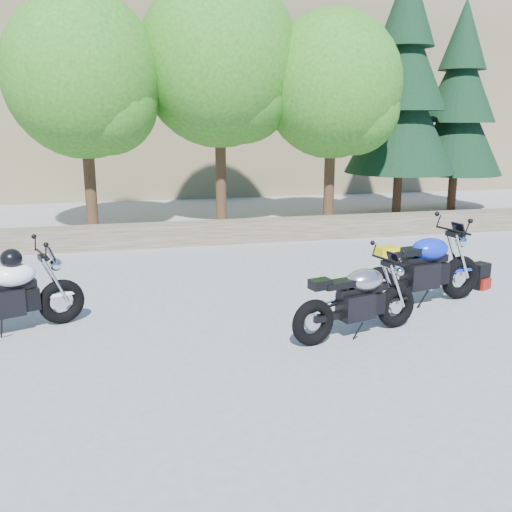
{
  "coord_description": "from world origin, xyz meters",
  "views": [
    {
      "loc": [
        -1.74,
        -7.27,
        2.8
      ],
      "look_at": [
        0.2,
        1.0,
        0.75
      ],
      "focal_mm": 40.0,
      "sensor_mm": 36.0,
      "label": 1
    }
  ],
  "objects_px": {
    "backpack": "(480,276)",
    "silver_bike": "(358,301)",
    "white_bike": "(4,293)",
    "blue_bike": "(422,270)"
  },
  "relations": [
    {
      "from": "backpack",
      "to": "silver_bike",
      "type": "bearing_deg",
      "value": -174.7
    },
    {
      "from": "backpack",
      "to": "white_bike",
      "type": "bearing_deg",
      "value": 160.32
    },
    {
      "from": "white_bike",
      "to": "blue_bike",
      "type": "distance_m",
      "value": 5.98
    },
    {
      "from": "white_bike",
      "to": "blue_bike",
      "type": "xyz_separation_m",
      "value": [
        5.98,
        -0.15,
        -0.01
      ]
    },
    {
      "from": "silver_bike",
      "to": "blue_bike",
      "type": "height_order",
      "value": "blue_bike"
    },
    {
      "from": "white_bike",
      "to": "backpack",
      "type": "bearing_deg",
      "value": -17.35
    },
    {
      "from": "blue_bike",
      "to": "backpack",
      "type": "height_order",
      "value": "blue_bike"
    },
    {
      "from": "silver_bike",
      "to": "white_bike",
      "type": "distance_m",
      "value": 4.65
    },
    {
      "from": "backpack",
      "to": "blue_bike",
      "type": "bearing_deg",
      "value": 179.5
    },
    {
      "from": "silver_bike",
      "to": "backpack",
      "type": "bearing_deg",
      "value": 13.31
    }
  ]
}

